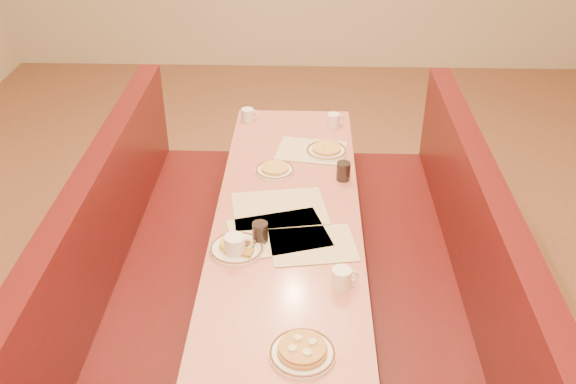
{
  "coord_description": "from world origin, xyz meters",
  "views": [
    {
      "loc": [
        0.08,
        -2.49,
        2.48
      ],
      "look_at": [
        0.0,
        0.11,
        0.85
      ],
      "focal_mm": 40.0,
      "sensor_mm": 36.0,
      "label": 1
    }
  ],
  "objects_px": {
    "coffee_mug_b": "(236,246)",
    "soda_tumbler_near": "(260,232)",
    "diner_table": "(287,284)",
    "coffee_mug_d": "(248,115)",
    "coffee_mug_c": "(334,120)",
    "coffee_mug_a": "(342,278)",
    "soda_tumbler_mid": "(343,171)",
    "booth_left": "(144,283)",
    "booth_right": "(433,289)",
    "pancake_plate": "(302,351)",
    "eggs_plate": "(236,248)"
  },
  "relations": [
    {
      "from": "booth_left",
      "to": "coffee_mug_b",
      "type": "relative_size",
      "value": 19.58
    },
    {
      "from": "coffee_mug_b",
      "to": "pancake_plate",
      "type": "bearing_deg",
      "value": -81.79
    },
    {
      "from": "eggs_plate",
      "to": "coffee_mug_d",
      "type": "xyz_separation_m",
      "value": [
        -0.06,
        1.31,
        0.03
      ]
    },
    {
      "from": "diner_table",
      "to": "eggs_plate",
      "type": "relative_size",
      "value": 10.3
    },
    {
      "from": "diner_table",
      "to": "coffee_mug_c",
      "type": "height_order",
      "value": "coffee_mug_c"
    },
    {
      "from": "booth_left",
      "to": "soda_tumbler_mid",
      "type": "height_order",
      "value": "booth_left"
    },
    {
      "from": "diner_table",
      "to": "coffee_mug_b",
      "type": "height_order",
      "value": "coffee_mug_b"
    },
    {
      "from": "soda_tumbler_near",
      "to": "soda_tumbler_mid",
      "type": "xyz_separation_m",
      "value": [
        0.4,
        0.56,
        0.0
      ]
    },
    {
      "from": "diner_table",
      "to": "coffee_mug_b",
      "type": "relative_size",
      "value": 19.58
    },
    {
      "from": "soda_tumbler_near",
      "to": "coffee_mug_b",
      "type": "bearing_deg",
      "value": -133.54
    },
    {
      "from": "coffee_mug_d",
      "to": "coffee_mug_c",
      "type": "bearing_deg",
      "value": -24.78
    },
    {
      "from": "eggs_plate",
      "to": "soda_tumbler_near",
      "type": "bearing_deg",
      "value": 35.07
    },
    {
      "from": "diner_table",
      "to": "coffee_mug_d",
      "type": "distance_m",
      "value": 1.2
    },
    {
      "from": "coffee_mug_d",
      "to": "soda_tumbler_mid",
      "type": "bearing_deg",
      "value": -69.73
    },
    {
      "from": "diner_table",
      "to": "booth_left",
      "type": "relative_size",
      "value": 1.0
    },
    {
      "from": "booth_left",
      "to": "coffee_mug_a",
      "type": "height_order",
      "value": "booth_left"
    },
    {
      "from": "coffee_mug_b",
      "to": "soda_tumbler_near",
      "type": "bearing_deg",
      "value": 27.56
    },
    {
      "from": "booth_right",
      "to": "eggs_plate",
      "type": "xyz_separation_m",
      "value": [
        -0.95,
        -0.23,
        0.4
      ]
    },
    {
      "from": "eggs_plate",
      "to": "coffee_mug_b",
      "type": "bearing_deg",
      "value": -81.16
    },
    {
      "from": "pancake_plate",
      "to": "coffee_mug_a",
      "type": "relative_size",
      "value": 2.15
    },
    {
      "from": "diner_table",
      "to": "coffee_mug_a",
      "type": "height_order",
      "value": "coffee_mug_a"
    },
    {
      "from": "diner_table",
      "to": "coffee_mug_c",
      "type": "bearing_deg",
      "value": 76.46
    },
    {
      "from": "diner_table",
      "to": "coffee_mug_a",
      "type": "bearing_deg",
      "value": -62.01
    },
    {
      "from": "booth_right",
      "to": "coffee_mug_b",
      "type": "height_order",
      "value": "booth_right"
    },
    {
      "from": "soda_tumbler_near",
      "to": "eggs_plate",
      "type": "bearing_deg",
      "value": -144.93
    },
    {
      "from": "booth_right",
      "to": "coffee_mug_d",
      "type": "height_order",
      "value": "booth_right"
    },
    {
      "from": "coffee_mug_b",
      "to": "coffee_mug_d",
      "type": "xyz_separation_m",
      "value": [
        -0.06,
        1.35,
        -0.01
      ]
    },
    {
      "from": "diner_table",
      "to": "booth_right",
      "type": "distance_m",
      "value": 0.73
    },
    {
      "from": "coffee_mug_a",
      "to": "soda_tumbler_near",
      "type": "xyz_separation_m",
      "value": [
        -0.36,
        0.3,
        0.0
      ]
    },
    {
      "from": "booth_right",
      "to": "coffee_mug_d",
      "type": "distance_m",
      "value": 1.55
    },
    {
      "from": "soda_tumbler_near",
      "to": "booth_left",
      "type": "bearing_deg",
      "value": 166.08
    },
    {
      "from": "booth_right",
      "to": "coffee_mug_a",
      "type": "relative_size",
      "value": 21.9
    },
    {
      "from": "eggs_plate",
      "to": "soda_tumbler_near",
      "type": "distance_m",
      "value": 0.13
    },
    {
      "from": "coffee_mug_c",
      "to": "soda_tumbler_mid",
      "type": "bearing_deg",
      "value": -106.36
    },
    {
      "from": "diner_table",
      "to": "coffee_mug_d",
      "type": "relative_size",
      "value": 23.47
    },
    {
      "from": "booth_left",
      "to": "coffee_mug_c",
      "type": "bearing_deg",
      "value": 46.53
    },
    {
      "from": "booth_left",
      "to": "coffee_mug_a",
      "type": "relative_size",
      "value": 21.9
    },
    {
      "from": "coffee_mug_b",
      "to": "soda_tumbler_mid",
      "type": "distance_m",
      "value": 0.83
    },
    {
      "from": "booth_left",
      "to": "soda_tumbler_mid",
      "type": "relative_size",
      "value": 25.0
    },
    {
      "from": "pancake_plate",
      "to": "coffee_mug_a",
      "type": "bearing_deg",
      "value": 67.62
    },
    {
      "from": "diner_table",
      "to": "coffee_mug_b",
      "type": "xyz_separation_m",
      "value": [
        -0.22,
        -0.26,
        0.43
      ]
    },
    {
      "from": "coffee_mug_b",
      "to": "coffee_mug_c",
      "type": "relative_size",
      "value": 1.21
    },
    {
      "from": "coffee_mug_c",
      "to": "soda_tumbler_near",
      "type": "relative_size",
      "value": 1.07
    },
    {
      "from": "booth_right",
      "to": "pancake_plate",
      "type": "height_order",
      "value": "booth_right"
    },
    {
      "from": "booth_right",
      "to": "soda_tumbler_near",
      "type": "height_order",
      "value": "booth_right"
    },
    {
      "from": "coffee_mug_a",
      "to": "soda_tumbler_mid",
      "type": "xyz_separation_m",
      "value": [
        0.04,
        0.86,
        0.0
      ]
    },
    {
      "from": "coffee_mug_c",
      "to": "booth_left",
      "type": "bearing_deg",
      "value": -152.62
    },
    {
      "from": "pancake_plate",
      "to": "coffee_mug_d",
      "type": "relative_size",
      "value": 2.3
    },
    {
      "from": "booth_left",
      "to": "coffee_mug_c",
      "type": "relative_size",
      "value": 23.69
    },
    {
      "from": "soda_tumbler_mid",
      "to": "coffee_mug_c",
      "type": "bearing_deg",
      "value": 92.79
    }
  ]
}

